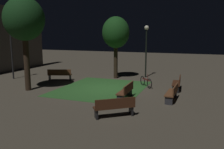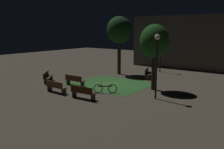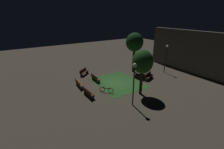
% 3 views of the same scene
% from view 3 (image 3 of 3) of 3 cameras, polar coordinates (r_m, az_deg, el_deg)
% --- Properties ---
extents(ground_plane, '(60.00, 60.00, 0.00)m').
position_cam_3_polar(ground_plane, '(19.46, 1.26, -3.18)').
color(ground_plane, '#4C4438').
extents(grass_lawn, '(6.40, 5.36, 0.01)m').
position_cam_3_polar(grass_lawn, '(19.62, 2.29, -2.97)').
color(grass_lawn, '#2D6028').
rests_on(grass_lawn, ground).
extents(bench_path_side, '(1.82, 0.54, 0.88)m').
position_cam_3_polar(bench_path_side, '(18.59, -12.29, -3.32)').
color(bench_path_side, brown).
rests_on(bench_path_side, ground).
extents(bench_corner, '(1.83, 0.59, 0.88)m').
position_cam_3_polar(bench_corner, '(16.35, -8.95, -6.68)').
color(bench_corner, '#422314').
rests_on(bench_corner, ground).
extents(bench_lawn_edge, '(1.49, 1.71, 0.88)m').
position_cam_3_polar(bench_lawn_edge, '(22.26, -10.52, 1.05)').
color(bench_lawn_edge, '#422314').
rests_on(bench_lawn_edge, ground).
extents(bench_by_lamp, '(1.81, 0.50, 0.88)m').
position_cam_3_polar(bench_by_lamp, '(19.91, -6.31, -1.21)').
color(bench_by_lamp, brown).
rests_on(bench_by_lamp, ground).
extents(bench_front_right, '(1.06, 1.86, 0.88)m').
position_cam_3_polar(bench_front_right, '(20.99, 13.58, -0.48)').
color(bench_front_right, '#512D19').
rests_on(bench_front_right, ground).
extents(tree_right_canopy, '(2.50, 2.50, 5.81)m').
position_cam_3_polar(tree_right_canopy, '(22.43, 8.44, 11.73)').
color(tree_right_canopy, '#2D2116').
rests_on(tree_right_canopy, ground).
extents(tree_near_wall, '(2.15, 2.15, 4.91)m').
position_cam_3_polar(tree_near_wall, '(15.84, 11.38, 4.52)').
color(tree_near_wall, '#2D2116').
rests_on(tree_near_wall, ground).
extents(lamp_post_plaza_east, '(0.36, 0.36, 4.23)m').
position_cam_3_polar(lamp_post_plaza_east, '(13.78, 8.25, -1.05)').
color(lamp_post_plaza_east, black).
rests_on(lamp_post_plaza_east, ground).
extents(lamp_post_plaza_west, '(0.36, 0.36, 4.12)m').
position_cam_3_polar(lamp_post_plaza_west, '(23.56, 19.68, 7.30)').
color(lamp_post_plaza_west, black).
rests_on(lamp_post_plaza_west, ground).
extents(bicycle, '(1.35, 1.11, 0.93)m').
position_cam_3_polar(bicycle, '(17.06, -2.12, -5.67)').
color(bicycle, black).
rests_on(bicycle, ground).
extents(building_wall_backdrop, '(12.70, 0.80, 6.09)m').
position_cam_3_polar(building_wall_backdrop, '(25.43, 26.51, 7.74)').
color(building_wall_backdrop, '#4C4742').
rests_on(building_wall_backdrop, ground).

